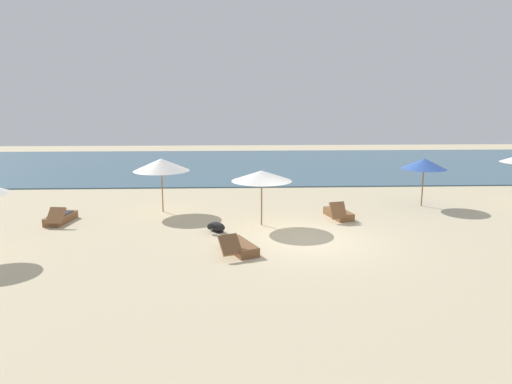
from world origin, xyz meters
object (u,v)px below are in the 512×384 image
umbrella_1 (424,164)px  lounger_1 (239,247)px  lounger_0 (338,214)px  lounger_2 (60,218)px  umbrella_0 (161,165)px  umbrella_3 (262,176)px  dog (216,227)px

umbrella_1 → lounger_1: bearing=-143.3°
lounger_0 → lounger_2: bearing=-178.7°
umbrella_0 → lounger_1: bearing=-59.7°
umbrella_3 → lounger_2: 7.53m
lounger_0 → dog: bearing=-159.1°
umbrella_1 → lounger_0: (-3.91, -1.86, -1.62)m
lounger_2 → umbrella_3: bearing=-4.9°
umbrella_3 → dog: 2.41m
umbrella_0 → umbrella_3: (3.83, -2.14, -0.11)m
umbrella_3 → lounger_1: (-0.83, -3.01, -1.62)m
umbrella_1 → dog: 9.32m
umbrella_0 → dog: size_ratio=3.09×
umbrella_0 → umbrella_3: size_ratio=1.03×
umbrella_1 → umbrella_3: umbrella_1 is taller
umbrella_3 → lounger_2: bearing=175.1°
lounger_1 → umbrella_1: bearing=36.7°
lounger_0 → dog: lounger_0 is taller
umbrella_0 → umbrella_1: 10.72m
lounger_0 → lounger_2: size_ratio=0.98×
umbrella_3 → lounger_1: size_ratio=1.19×
umbrella_1 → dog: (-8.45, -3.59, -1.60)m
umbrella_3 → dog: umbrella_3 is taller
lounger_2 → lounger_1: bearing=-29.2°
lounger_0 → lounger_1: bearing=-134.3°
umbrella_0 → lounger_0: (6.79, -1.26, -1.72)m
dog → lounger_0: bearing=20.9°
lounger_2 → dog: bearing=-14.6°
umbrella_3 → lounger_1: umbrella_3 is taller
lounger_1 → umbrella_3: bearing=74.6°
umbrella_1 → lounger_2: umbrella_1 is taller
umbrella_1 → dog: umbrella_1 is taller
umbrella_0 → lounger_1: umbrella_0 is taller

